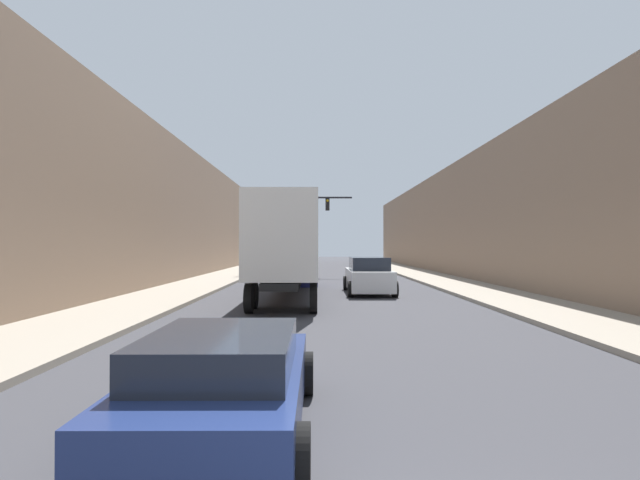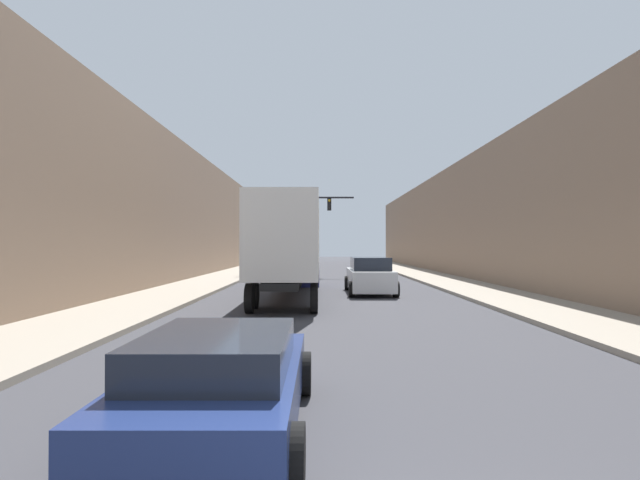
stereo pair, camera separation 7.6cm
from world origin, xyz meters
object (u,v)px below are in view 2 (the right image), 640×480
Objects in this scene: sedan_car at (220,382)px; traffic_signal_gantry at (283,216)px; suv_car at (369,276)px; semi_truck at (291,244)px.

traffic_signal_gantry is (-1.52, 30.95, 3.83)m from sedan_car.
semi_truck is at bearing -159.70° from suv_car.
traffic_signal_gantry is (-1.45, 14.82, 2.13)m from semi_truck.
sedan_car is 0.58× the size of traffic_signal_gantry.
semi_truck is at bearing -84.42° from traffic_signal_gantry.
suv_car is at bearing 20.30° from semi_truck.
sedan_car is at bearing -101.45° from suv_car.
traffic_signal_gantry reaches higher than sedan_car.
suv_car reaches higher than sedan_car.
traffic_signal_gantry reaches higher than suv_car.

